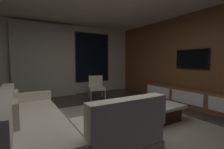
% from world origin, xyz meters
% --- Properties ---
extents(floor, '(9.20, 9.20, 0.00)m').
position_xyz_m(floor, '(0.00, 0.00, 0.00)').
color(floor, '#332B26').
extents(back_wall_with_window, '(6.60, 0.30, 2.70)m').
position_xyz_m(back_wall_with_window, '(-0.06, 3.62, 1.34)').
color(back_wall_with_window, beige).
rests_on(back_wall_with_window, floor).
extents(media_wall, '(0.12, 7.80, 2.70)m').
position_xyz_m(media_wall, '(3.06, 0.00, 1.35)').
color(media_wall, brown).
rests_on(media_wall, floor).
extents(area_rug, '(3.20, 3.80, 0.01)m').
position_xyz_m(area_rug, '(0.35, -0.10, 0.01)').
color(area_rug, gray).
rests_on(area_rug, floor).
extents(sectional_couch, '(1.98, 2.50, 0.82)m').
position_xyz_m(sectional_couch, '(-0.99, -0.05, 0.29)').
color(sectional_couch, '#B1A997').
rests_on(sectional_couch, floor).
extents(coffee_table, '(1.16, 1.16, 0.36)m').
position_xyz_m(coffee_table, '(1.05, 0.05, 0.19)').
color(coffee_table, '#351A10').
rests_on(coffee_table, floor).
extents(book_stack_on_coffee_table, '(0.28, 0.20, 0.11)m').
position_xyz_m(book_stack_on_coffee_table, '(0.89, 0.19, 0.42)').
color(book_stack_on_coffee_table, '#9FD643').
rests_on(book_stack_on_coffee_table, coffee_table).
extents(accent_chair_near_window, '(0.67, 0.68, 0.78)m').
position_xyz_m(accent_chair_near_window, '(0.94, 2.47, 0.43)').
color(accent_chair_near_window, '#B2ADA0').
rests_on(accent_chair_near_window, floor).
extents(media_console, '(0.46, 3.10, 0.52)m').
position_xyz_m(media_console, '(2.77, 0.05, 0.25)').
color(media_console, brown).
rests_on(media_console, floor).
extents(mounted_tv, '(0.05, 0.98, 0.57)m').
position_xyz_m(mounted_tv, '(2.95, 0.25, 1.35)').
color(mounted_tv, black).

